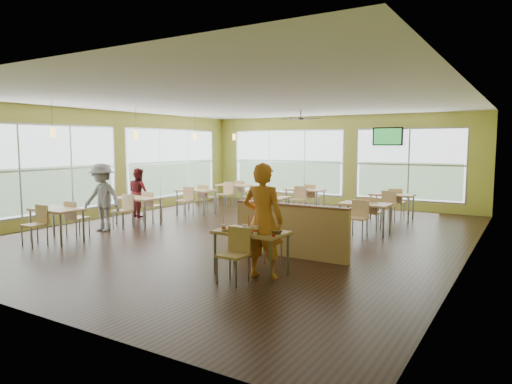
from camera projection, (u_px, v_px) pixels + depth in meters
room at (247, 169)px, 11.11m from camera, size 12.00×12.04×3.20m
window_bays at (229, 166)px, 15.11m from camera, size 9.24×10.24×2.38m
main_table at (251, 238)px, 7.63m from camera, size 1.22×1.52×0.87m
half_wall_divider at (291, 230)px, 8.88m from camera, size 2.40×0.14×1.04m
dining_tables at (248, 198)px, 13.21m from camera, size 6.92×8.72×0.87m
pendant_lights at (166, 135)px, 13.25m from camera, size 0.11×7.31×0.86m
ceiling_fan at (301, 119)px, 13.52m from camera, size 1.25×1.25×0.29m
tv_backwall at (388, 136)px, 15.11m from camera, size 1.00×0.07×0.60m
man_plaid at (263, 221)px, 7.45m from camera, size 0.75×0.54×1.90m
patron_maroon at (139, 192)px, 13.77m from camera, size 0.87×0.77×1.48m
patron_grey at (102, 197)px, 11.51m from camera, size 1.17×0.76×1.71m
cup_blue at (224, 227)px, 7.63m from camera, size 0.08×0.08×0.30m
cup_yellow at (245, 228)px, 7.53m from camera, size 0.09×0.09×0.33m
cup_red_near at (249, 230)px, 7.37m from camera, size 0.09×0.09×0.32m
cup_red_far at (256, 230)px, 7.31m from camera, size 0.10×0.10×0.38m
food_basket at (275, 231)px, 7.41m from camera, size 0.24×0.24×0.05m
ketchup_cup at (274, 236)px, 7.16m from camera, size 0.06×0.06×0.02m
wrapper_left at (226, 230)px, 7.62m from camera, size 0.18×0.17×0.04m
wrapper_mid at (260, 228)px, 7.74m from camera, size 0.23×0.22×0.05m
wrapper_right at (256, 233)px, 7.35m from camera, size 0.16×0.15×0.03m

